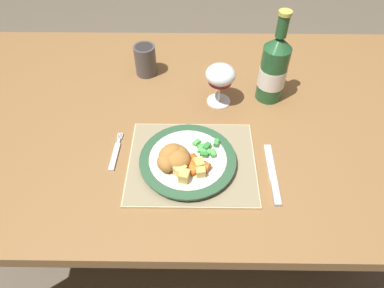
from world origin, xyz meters
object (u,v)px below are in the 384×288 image
dinner_plate (188,160)px  wine_glass (220,76)px  table_knife (273,179)px  drinking_cup (145,60)px  bottle (274,69)px  dining_table (187,132)px  fork (115,154)px

dinner_plate → wine_glass: (0.09, 0.25, 0.08)m
dinner_plate → wine_glass: 0.27m
wine_glass → dinner_plate: bearing=-109.7°
table_knife → wine_glass: size_ratio=1.48×
dinner_plate → drinking_cup: drinking_cup is taller
dinner_plate → wine_glass: bearing=70.3°
wine_glass → bottle: size_ratio=0.47×
dinner_plate → table_knife: (0.21, -0.04, -0.01)m
table_knife → dinner_plate: bearing=168.1°
dining_table → fork: fork is taller
table_knife → fork: bearing=169.2°
dining_table → wine_glass: (0.10, 0.05, 0.18)m
drinking_cup → wine_glass: bearing=-31.5°
dining_table → drinking_cup: 0.28m
fork → table_knife: size_ratio=0.69×
dinner_plate → fork: dinner_plate is taller
fork → drinking_cup: bearing=82.6°
fork → table_knife: table_knife is taller
fork → bottle: (0.43, 0.24, 0.10)m
fork → bottle: bearing=29.1°
table_knife → drinking_cup: (-0.36, 0.44, 0.05)m
table_knife → drinking_cup: size_ratio=1.91×
dining_table → drinking_cup: drinking_cup is taller
table_knife → wine_glass: bearing=112.9°
wine_glass → bottle: (0.15, 0.03, 0.01)m
bottle → drinking_cup: bottle is taller
table_knife → bottle: 0.34m
fork → dinner_plate: bearing=-9.6°
dining_table → dinner_plate: dinner_plate is taller
dining_table → fork: size_ratio=11.34×
bottle → dining_table: bearing=-162.3°
dinner_plate → table_knife: dinner_plate is taller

